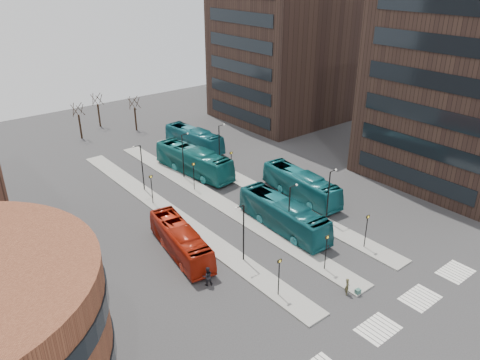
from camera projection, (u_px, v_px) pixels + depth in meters
ground at (431, 352)px, 34.97m from camera, size 160.00×160.00×0.00m
island_left at (173, 215)px, 53.80m from camera, size 2.50×45.00×0.15m
island_mid at (215, 200)px, 57.22m from camera, size 2.50×45.00×0.15m
island_right at (253, 187)px, 60.64m from camera, size 2.50×45.00×0.15m
suitcase at (358, 292)px, 40.92m from camera, size 0.51×0.43×0.58m
red_bus at (181, 240)px, 46.27m from camera, size 4.19×11.06×3.01m
teal_bus_a at (283, 215)px, 50.53m from camera, size 3.45×12.44×3.43m
teal_bus_b at (194, 161)px, 63.94m from camera, size 4.58×13.44×3.67m
teal_bus_c at (301, 185)px, 57.47m from camera, size 3.73×12.15×3.33m
teal_bus_d at (194, 138)px, 72.74m from camera, size 3.76×11.72×3.21m
traveller at (347, 286)px, 40.81m from camera, size 0.69×0.69×1.62m
commuter_a at (207, 276)px, 41.93m from camera, size 1.11×1.01×1.86m
commuter_b at (302, 235)px, 48.49m from camera, size 0.48×1.02×1.69m
commuter_c at (326, 242)px, 47.17m from camera, size 0.97×1.24×1.68m
crosswalk_stripes at (398, 314)px, 38.78m from camera, size 22.35×2.40×0.01m
tower_near at (474, 64)px, 58.13m from camera, size 20.12×20.00×30.00m
tower_far at (284, 34)px, 82.09m from camera, size 20.12×20.00×30.00m
sign_poles at (250, 205)px, 51.07m from camera, size 12.45×22.12×3.65m
lamp_posts at (229, 178)px, 54.69m from camera, size 14.04×20.24×6.12m
bare_trees at (105, 116)px, 79.50m from camera, size 10.97×8.14×5.90m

